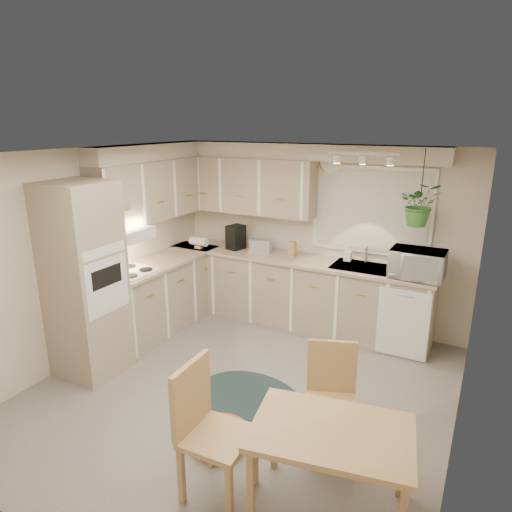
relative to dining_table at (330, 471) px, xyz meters
name	(u,v)px	position (x,y,z in m)	size (l,w,h in m)	color
floor	(241,392)	(-1.28, 1.01, -0.34)	(4.20, 4.20, 0.00)	slate
ceiling	(238,153)	(-1.28, 1.01, 2.06)	(4.20, 4.20, 0.00)	white
wall_back	(317,235)	(-1.28, 3.11, 0.86)	(4.00, 0.04, 2.40)	beige
wall_front	(55,394)	(-1.28, -1.09, 0.86)	(4.00, 0.04, 2.40)	beige
wall_left	(89,254)	(-3.28, 1.01, 0.86)	(0.04, 4.20, 2.40)	beige
wall_right	(469,324)	(0.72, 1.01, 0.86)	(0.04, 4.20, 2.40)	beige
base_cab_left	(162,295)	(-2.98, 1.88, 0.11)	(0.60, 1.85, 0.90)	gray
base_cab_back	(293,292)	(-1.48, 2.81, 0.11)	(3.60, 0.60, 0.90)	gray
counter_left	(161,261)	(-2.97, 1.88, 0.58)	(0.64, 1.89, 0.04)	tan
counter_back	(294,259)	(-1.48, 2.80, 0.58)	(3.64, 0.64, 0.04)	tan
oven_stack	(85,281)	(-2.96, 0.63, 0.71)	(0.65, 0.65, 2.10)	gray
wall_oven_face	(107,286)	(-2.64, 0.63, 0.71)	(0.02, 0.56, 0.58)	silver
upper_cab_left	(154,190)	(-3.11, 2.01, 1.49)	(0.35, 2.00, 0.75)	gray
upper_cab_back	(246,185)	(-2.28, 2.93, 1.49)	(2.00, 0.35, 0.75)	gray
soffit_left	(150,152)	(-3.13, 2.01, 1.96)	(0.30, 2.00, 0.20)	beige
soffit_back	(301,152)	(-1.48, 2.96, 1.96)	(3.60, 0.30, 0.20)	beige
cooktop	(130,272)	(-2.96, 1.31, 0.61)	(0.52, 0.58, 0.02)	silver
range_hood	(126,235)	(-2.98, 1.31, 1.06)	(0.40, 0.60, 0.14)	silver
window_blinds	(371,211)	(-0.58, 3.08, 1.26)	(1.40, 0.02, 1.00)	beige
window_frame	(371,211)	(-0.58, 3.09, 1.26)	(1.50, 0.02, 1.10)	silver
sink	(361,270)	(-0.58, 2.81, 0.56)	(0.70, 0.48, 0.10)	#A6A8AE
dishwasher_front	(402,324)	(0.02, 2.50, 0.09)	(0.58, 0.01, 0.83)	silver
track_light_bar	(363,153)	(-0.58, 2.56, 1.99)	(0.80, 0.04, 0.04)	silver
wall_clock	(330,162)	(-1.13, 3.08, 1.84)	(0.30, 0.30, 0.03)	gold
dining_table	(330,471)	(0.00, 0.00, 0.00)	(1.08, 0.72, 0.68)	tan
chair_left	(218,434)	(-0.77, -0.21, 0.18)	(0.48, 0.48, 1.03)	tan
chair_back	(331,403)	(-0.20, 0.60, 0.12)	(0.43, 0.43, 0.93)	tan
braided_rug	(250,397)	(-1.15, 0.95, -0.33)	(1.17, 0.88, 0.01)	black
pet_bed	(219,437)	(-1.07, 0.24, -0.28)	(0.52, 0.52, 0.12)	#A05320
microwave	(418,261)	(0.08, 2.71, 0.80)	(0.60, 0.33, 0.41)	silver
soap_bottle	(348,258)	(-0.81, 2.96, 0.64)	(0.09, 0.19, 0.09)	silver
hanging_plant	(420,209)	(0.04, 2.71, 1.40)	(0.43, 0.48, 0.38)	#316B2B
coffee_maker	(236,237)	(-2.38, 2.81, 0.77)	(0.19, 0.23, 0.34)	black
toaster	(261,246)	(-1.99, 2.83, 0.69)	(0.29, 0.17, 0.18)	#A6A8AE
knife_block	(292,249)	(-1.54, 2.86, 0.70)	(0.09, 0.09, 0.20)	tan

